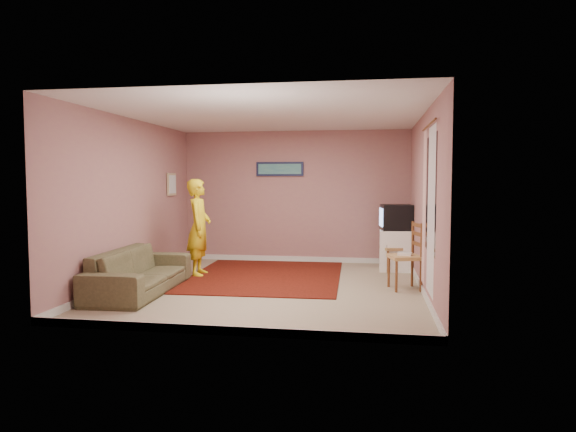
% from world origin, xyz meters
% --- Properties ---
extents(ground, '(5.00, 5.00, 0.00)m').
position_xyz_m(ground, '(0.00, 0.00, 0.00)').
color(ground, gray).
rests_on(ground, ground).
extents(wall_back, '(4.50, 0.02, 2.60)m').
position_xyz_m(wall_back, '(0.00, 2.50, 1.30)').
color(wall_back, '#9F7168').
rests_on(wall_back, ground).
extents(wall_front, '(4.50, 0.02, 2.60)m').
position_xyz_m(wall_front, '(0.00, -2.50, 1.30)').
color(wall_front, '#9F7168').
rests_on(wall_front, ground).
extents(wall_left, '(0.02, 5.00, 2.60)m').
position_xyz_m(wall_left, '(-2.25, 0.00, 1.30)').
color(wall_left, '#9F7168').
rests_on(wall_left, ground).
extents(wall_right, '(0.02, 5.00, 2.60)m').
position_xyz_m(wall_right, '(2.25, 0.00, 1.30)').
color(wall_right, '#9F7168').
rests_on(wall_right, ground).
extents(ceiling, '(4.50, 5.00, 0.02)m').
position_xyz_m(ceiling, '(0.00, 0.00, 2.60)').
color(ceiling, silver).
rests_on(ceiling, wall_back).
extents(baseboard_back, '(4.50, 0.02, 0.10)m').
position_xyz_m(baseboard_back, '(0.00, 2.49, 0.05)').
color(baseboard_back, silver).
rests_on(baseboard_back, ground).
extents(baseboard_front, '(4.50, 0.02, 0.10)m').
position_xyz_m(baseboard_front, '(0.00, -2.49, 0.05)').
color(baseboard_front, silver).
rests_on(baseboard_front, ground).
extents(baseboard_left, '(0.02, 5.00, 0.10)m').
position_xyz_m(baseboard_left, '(-2.24, 0.00, 0.05)').
color(baseboard_left, silver).
rests_on(baseboard_left, ground).
extents(baseboard_right, '(0.02, 5.00, 0.10)m').
position_xyz_m(baseboard_right, '(2.24, 0.00, 0.05)').
color(baseboard_right, silver).
rests_on(baseboard_right, ground).
extents(window, '(0.01, 1.10, 1.50)m').
position_xyz_m(window, '(2.24, -0.90, 1.45)').
color(window, black).
rests_on(window, wall_right).
extents(curtain_sheer, '(0.01, 0.75, 2.10)m').
position_xyz_m(curtain_sheer, '(2.23, -1.05, 1.25)').
color(curtain_sheer, silver).
rests_on(curtain_sheer, wall_right).
extents(curtain_floral, '(0.01, 0.35, 2.10)m').
position_xyz_m(curtain_floral, '(2.21, -0.35, 1.25)').
color(curtain_floral, silver).
rests_on(curtain_floral, wall_right).
extents(curtain_rod, '(0.02, 1.40, 0.02)m').
position_xyz_m(curtain_rod, '(2.20, -0.90, 2.32)').
color(curtain_rod, brown).
rests_on(curtain_rod, wall_right).
extents(picture_back, '(0.95, 0.04, 0.28)m').
position_xyz_m(picture_back, '(-0.30, 2.47, 1.85)').
color(picture_back, '#15193A').
rests_on(picture_back, wall_back).
extents(picture_left, '(0.04, 0.38, 0.42)m').
position_xyz_m(picture_left, '(-2.22, 1.60, 1.55)').
color(picture_left, tan).
rests_on(picture_left, wall_left).
extents(area_rug, '(2.59, 3.20, 0.02)m').
position_xyz_m(area_rug, '(-0.26, 0.81, 0.01)').
color(area_rug, black).
rests_on(area_rug, ground).
extents(tv_cabinet, '(0.58, 0.52, 0.73)m').
position_xyz_m(tv_cabinet, '(1.95, 1.76, 0.37)').
color(tv_cabinet, white).
rests_on(tv_cabinet, ground).
extents(crt_tv, '(0.59, 0.54, 0.46)m').
position_xyz_m(crt_tv, '(1.94, 1.76, 0.96)').
color(crt_tv, black).
rests_on(crt_tv, tv_cabinet).
extents(chair_a, '(0.49, 0.48, 0.47)m').
position_xyz_m(chair_a, '(1.91, 1.64, 0.53)').
color(chair_a, tan).
rests_on(chair_a, ground).
extents(dvd_player, '(0.36, 0.29, 0.05)m').
position_xyz_m(dvd_player, '(1.91, 1.64, 0.47)').
color(dvd_player, '#AAAAAF').
rests_on(dvd_player, chair_a).
extents(blue_throw, '(0.40, 0.05, 0.42)m').
position_xyz_m(blue_throw, '(1.91, 1.83, 0.70)').
color(blue_throw, '#8CA2E5').
rests_on(blue_throw, chair_a).
extents(chair_b, '(0.53, 0.55, 0.55)m').
position_xyz_m(chair_b, '(2.00, 0.14, 0.61)').
color(chair_b, tan).
rests_on(chair_b, ground).
extents(game_console, '(0.22, 0.18, 0.04)m').
position_xyz_m(game_console, '(2.00, 0.14, 0.53)').
color(game_console, white).
rests_on(game_console, chair_b).
extents(sofa, '(0.93, 2.19, 0.63)m').
position_xyz_m(sofa, '(-1.80, -0.70, 0.31)').
color(sofa, brown).
rests_on(sofa, ground).
extents(person, '(0.46, 0.64, 1.65)m').
position_xyz_m(person, '(-1.40, 0.75, 0.82)').
color(person, yellow).
rests_on(person, ground).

